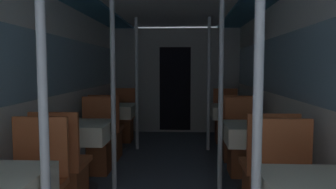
% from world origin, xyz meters
% --- Properties ---
extents(wall_left, '(0.05, 8.11, 2.14)m').
position_xyz_m(wall_left, '(-1.34, 2.66, 1.12)').
color(wall_left, silver).
rests_on(wall_left, ground_plane).
extents(wall_right, '(0.05, 8.11, 2.14)m').
position_xyz_m(wall_right, '(1.34, 2.66, 1.12)').
color(wall_right, silver).
rests_on(wall_right, ground_plane).
extents(bulkhead_far, '(2.63, 0.09, 2.14)m').
position_xyz_m(bulkhead_far, '(0.00, 5.64, 1.07)').
color(bulkhead_far, '#A8A8A3').
rests_on(bulkhead_far, ground_plane).
extents(support_pole_left_0, '(0.05, 0.05, 2.14)m').
position_xyz_m(support_pole_left_0, '(-0.58, 0.61, 1.07)').
color(support_pole_left_0, silver).
rests_on(support_pole_left_0, ground_plane).
extents(dining_table_left_1, '(0.63, 0.63, 0.73)m').
position_xyz_m(dining_table_left_1, '(-0.94, 2.38, 0.62)').
color(dining_table_left_1, '#4C4C51').
rests_on(dining_table_left_1, ground_plane).
extents(chair_left_near_1, '(0.44, 0.44, 0.96)m').
position_xyz_m(chair_left_near_1, '(-0.94, 1.80, 0.30)').
color(chair_left_near_1, brown).
rests_on(chair_left_near_1, ground_plane).
extents(chair_left_far_1, '(0.44, 0.44, 0.96)m').
position_xyz_m(chair_left_far_1, '(-0.94, 2.95, 0.30)').
color(chair_left_far_1, brown).
rests_on(chair_left_far_1, ground_plane).
extents(support_pole_left_1, '(0.05, 0.05, 2.14)m').
position_xyz_m(support_pole_left_1, '(-0.58, 2.38, 1.07)').
color(support_pole_left_1, silver).
rests_on(support_pole_left_1, ground_plane).
extents(dining_table_left_2, '(0.63, 0.63, 0.73)m').
position_xyz_m(dining_table_left_2, '(-0.94, 4.14, 0.62)').
color(dining_table_left_2, '#4C4C51').
rests_on(dining_table_left_2, ground_plane).
extents(chair_left_near_2, '(0.44, 0.44, 0.96)m').
position_xyz_m(chair_left_near_2, '(-0.94, 3.57, 0.30)').
color(chair_left_near_2, brown).
rests_on(chair_left_near_2, ground_plane).
extents(chair_left_far_2, '(0.44, 0.44, 0.96)m').
position_xyz_m(chair_left_far_2, '(-0.94, 4.72, 0.30)').
color(chair_left_far_2, brown).
rests_on(chair_left_far_2, ground_plane).
extents(support_pole_left_2, '(0.05, 0.05, 2.14)m').
position_xyz_m(support_pole_left_2, '(-0.58, 4.14, 1.07)').
color(support_pole_left_2, silver).
rests_on(support_pole_left_2, ground_plane).
extents(support_pole_right_0, '(0.05, 0.05, 2.14)m').
position_xyz_m(support_pole_right_0, '(0.58, 0.61, 1.07)').
color(support_pole_right_0, silver).
rests_on(support_pole_right_0, ground_plane).
extents(dining_table_right_1, '(0.63, 0.63, 0.73)m').
position_xyz_m(dining_table_right_1, '(0.94, 2.38, 0.62)').
color(dining_table_right_1, '#4C4C51').
rests_on(dining_table_right_1, ground_plane).
extents(chair_right_near_1, '(0.44, 0.44, 0.96)m').
position_xyz_m(chair_right_near_1, '(0.94, 1.80, 0.30)').
color(chair_right_near_1, brown).
rests_on(chair_right_near_1, ground_plane).
extents(chair_right_far_1, '(0.44, 0.44, 0.96)m').
position_xyz_m(chair_right_far_1, '(0.94, 2.95, 0.30)').
color(chair_right_far_1, brown).
rests_on(chair_right_far_1, ground_plane).
extents(support_pole_right_1, '(0.05, 0.05, 2.14)m').
position_xyz_m(support_pole_right_1, '(0.58, 2.38, 1.07)').
color(support_pole_right_1, silver).
rests_on(support_pole_right_1, ground_plane).
extents(dining_table_right_2, '(0.63, 0.63, 0.73)m').
position_xyz_m(dining_table_right_2, '(0.94, 4.14, 0.62)').
color(dining_table_right_2, '#4C4C51').
rests_on(dining_table_right_2, ground_plane).
extents(chair_right_near_2, '(0.44, 0.44, 0.96)m').
position_xyz_m(chair_right_near_2, '(0.94, 3.57, 0.30)').
color(chair_right_near_2, brown).
rests_on(chair_right_near_2, ground_plane).
extents(chair_right_far_2, '(0.44, 0.44, 0.96)m').
position_xyz_m(chair_right_far_2, '(0.94, 4.72, 0.30)').
color(chair_right_far_2, brown).
rests_on(chair_right_far_2, ground_plane).
extents(support_pole_right_2, '(0.05, 0.05, 2.14)m').
position_xyz_m(support_pole_right_2, '(0.58, 4.14, 1.07)').
color(support_pole_right_2, silver).
rests_on(support_pole_right_2, ground_plane).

